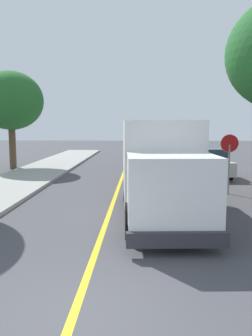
{
  "coord_description": "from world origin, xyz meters",
  "views": [
    {
      "loc": [
        1.08,
        -4.99,
        3.08
      ],
      "look_at": [
        0.52,
        8.13,
        1.4
      ],
      "focal_mm": 36.57,
      "sensor_mm": 36.0,
      "label": 1
    }
  ],
  "objects_px": {
    "box_truck": "(159,163)",
    "parked_car_mid": "(160,156)",
    "street_tree_down_block": "(11,101)",
    "parked_car_near": "(162,167)",
    "parked_van_across": "(210,163)",
    "stop_sign": "(229,152)",
    "parked_car_far": "(151,149)"
  },
  "relations": [
    {
      "from": "parked_car_far",
      "to": "street_tree_down_block",
      "type": "bearing_deg",
      "value": -139.03
    },
    {
      "from": "parked_van_across",
      "to": "stop_sign",
      "type": "height_order",
      "value": "stop_sign"
    },
    {
      "from": "parked_car_mid",
      "to": "stop_sign",
      "type": "bearing_deg",
      "value": -75.98
    },
    {
      "from": "parked_car_mid",
      "to": "street_tree_down_block",
      "type": "height_order",
      "value": "street_tree_down_block"
    },
    {
      "from": "parked_car_mid",
      "to": "parked_car_far",
      "type": "relative_size",
      "value": 0.99
    },
    {
      "from": "parked_car_far",
      "to": "street_tree_down_block",
      "type": "relative_size",
      "value": 0.67
    },
    {
      "from": "parked_car_near",
      "to": "parked_car_far",
      "type": "distance_m",
      "value": 13.42
    },
    {
      "from": "parked_van_across",
      "to": "stop_sign",
      "type": "relative_size",
      "value": 1.69
    },
    {
      "from": "parked_car_mid",
      "to": "parked_car_far",
      "type": "distance_m",
      "value": 6.7
    },
    {
      "from": "parked_van_across",
      "to": "street_tree_down_block",
      "type": "distance_m",
      "value": 13.82
    },
    {
      "from": "box_truck",
      "to": "parked_car_mid",
      "type": "distance_m",
      "value": 13.57
    },
    {
      "from": "parked_car_near",
      "to": "street_tree_down_block",
      "type": "height_order",
      "value": "street_tree_down_block"
    },
    {
      "from": "box_truck",
      "to": "parked_van_across",
      "type": "xyz_separation_m",
      "value": [
        3.48,
        8.77,
        -0.97
      ]
    },
    {
      "from": "box_truck",
      "to": "parked_van_across",
      "type": "height_order",
      "value": "box_truck"
    },
    {
      "from": "parked_van_across",
      "to": "street_tree_down_block",
      "type": "xyz_separation_m",
      "value": [
        -12.96,
        2.89,
        3.86
      ]
    },
    {
      "from": "parked_car_mid",
      "to": "street_tree_down_block",
      "type": "xyz_separation_m",
      "value": [
        -10.25,
        -1.86,
        3.86
      ]
    },
    {
      "from": "parked_van_across",
      "to": "box_truck",
      "type": "bearing_deg",
      "value": -111.67
    },
    {
      "from": "stop_sign",
      "to": "box_truck",
      "type": "bearing_deg",
      "value": -132.06
    },
    {
      "from": "parked_car_near",
      "to": "parked_car_far",
      "type": "bearing_deg",
      "value": 90.6
    },
    {
      "from": "parked_car_mid",
      "to": "stop_sign",
      "type": "xyz_separation_m",
      "value": [
        2.47,
        -9.91,
        1.06
      ]
    },
    {
      "from": "street_tree_down_block",
      "to": "parked_car_near",
      "type": "bearing_deg",
      "value": -26.03
    },
    {
      "from": "parked_car_mid",
      "to": "stop_sign",
      "type": "distance_m",
      "value": 10.27
    },
    {
      "from": "parked_van_across",
      "to": "parked_car_mid",
      "type": "bearing_deg",
      "value": 119.65
    },
    {
      "from": "parked_van_across",
      "to": "stop_sign",
      "type": "bearing_deg",
      "value": -92.54
    },
    {
      "from": "parked_car_near",
      "to": "parked_van_across",
      "type": "height_order",
      "value": "same"
    },
    {
      "from": "parked_car_far",
      "to": "parked_van_across",
      "type": "xyz_separation_m",
      "value": [
        3.12,
        -11.43,
        0.0
      ]
    },
    {
      "from": "parked_car_near",
      "to": "parked_car_far",
      "type": "xyz_separation_m",
      "value": [
        -0.14,
        13.42,
        0.0
      ]
    },
    {
      "from": "parked_car_near",
      "to": "stop_sign",
      "type": "xyz_separation_m",
      "value": [
        2.75,
        -3.18,
        1.06
      ]
    },
    {
      "from": "parked_van_across",
      "to": "stop_sign",
      "type": "xyz_separation_m",
      "value": [
        -0.23,
        -5.16,
        1.06
      ]
    },
    {
      "from": "stop_sign",
      "to": "street_tree_down_block",
      "type": "xyz_separation_m",
      "value": [
        -12.73,
        8.05,
        2.8
      ]
    },
    {
      "from": "parked_car_near",
      "to": "box_truck",
      "type": "bearing_deg",
      "value": -94.28
    },
    {
      "from": "parked_car_far",
      "to": "parked_van_across",
      "type": "distance_m",
      "value": 11.85
    }
  ]
}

